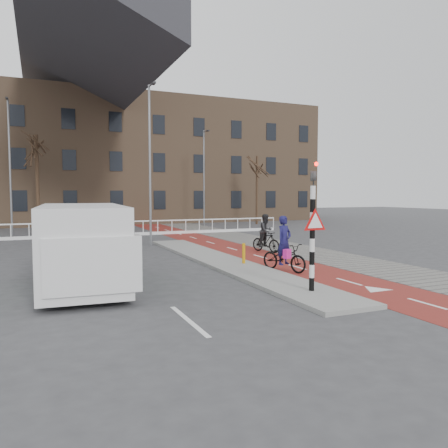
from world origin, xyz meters
name	(u,v)px	position (x,y,z in m)	size (l,w,h in m)	color
ground	(291,280)	(0.00, 0.00, 0.00)	(120.00, 120.00, 0.00)	#38383A
bike_lane	(217,245)	(1.50, 10.00, 0.01)	(2.50, 60.00, 0.01)	maroon
sidewalk	(262,242)	(4.30, 10.00, 0.01)	(3.00, 60.00, 0.01)	slate
curb_island	(223,262)	(-0.70, 4.00, 0.06)	(1.80, 16.00, 0.12)	gray
traffic_signal	(313,223)	(-0.60, -2.02, 1.99)	(0.80, 0.80, 3.68)	black
bollard	(244,253)	(-0.28, 2.97, 0.51)	(0.12, 0.12, 0.78)	#CC8A0B
cyclist_near	(284,253)	(0.59, 1.45, 0.68)	(1.29, 2.02, 1.99)	black
cyclist_far	(266,236)	(2.45, 6.20, 0.76)	(1.03, 1.72, 1.81)	black
van	(82,244)	(-6.30, 1.47, 1.29)	(2.64, 5.82, 2.45)	silver
railing	(81,233)	(-5.00, 17.00, 0.31)	(28.00, 0.10, 0.99)	silver
townhouse_row	(86,141)	(-3.00, 32.00, 7.81)	(46.00, 10.00, 15.90)	#7F6047
tree_mid	(37,183)	(-7.44, 24.51, 3.63)	(0.27, 0.27, 7.26)	#312216
tree_right	(257,190)	(10.92, 23.42, 3.09)	(0.21, 0.21, 6.19)	#312216
streetlight_near	(150,166)	(-1.96, 10.91, 4.23)	(0.12, 0.12, 8.45)	slate
streetlight_left	(10,168)	(-9.08, 20.05, 4.46)	(0.12, 0.12, 8.92)	slate
streetlight_right	(204,179)	(5.70, 23.22, 4.07)	(0.12, 0.12, 8.14)	slate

